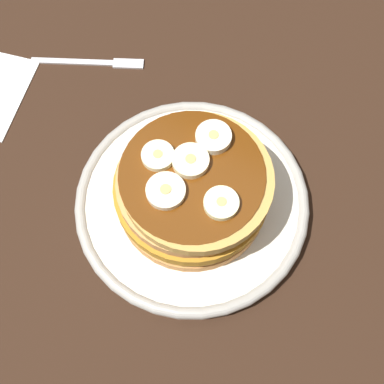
{
  "coord_description": "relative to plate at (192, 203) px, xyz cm",
  "views": [
    {
      "loc": [
        -10.25,
        18.57,
        51.85
      ],
      "look_at": [
        0.0,
        0.0,
        3.81
      ],
      "focal_mm": 51.33,
      "sensor_mm": 36.0,
      "label": 1
    }
  ],
  "objects": [
    {
      "name": "ground_plane",
      "position": [
        0.0,
        0.0,
        -2.58
      ],
      "size": [
        140.0,
        140.0,
        3.0
      ],
      "primitive_type": "cube",
      "color": "black"
    },
    {
      "name": "plate",
      "position": [
        0.0,
        0.0,
        0.0
      ],
      "size": [
        23.4,
        23.4,
        2.0
      ],
      "color": "silver",
      "rests_on": "ground_plane"
    },
    {
      "name": "pancake_stack",
      "position": [
        -0.11,
        -0.07,
        3.58
      ],
      "size": [
        15.21,
        15.08,
        6.12
      ],
      "color": "#C08147",
      "rests_on": "plate"
    },
    {
      "name": "banana_slice_0",
      "position": [
        0.66,
        -0.95,
        6.99
      ],
      "size": [
        3.38,
        3.38,
        0.96
      ],
      "color": "#F6E5B3",
      "rests_on": "pancake_stack"
    },
    {
      "name": "banana_slice_1",
      "position": [
        1.16,
        2.66,
        6.94
      ],
      "size": [
        3.52,
        3.52,
        0.86
      ],
      "color": "beige",
      "rests_on": "pancake_stack"
    },
    {
      "name": "banana_slice_2",
      "position": [
        3.51,
        0.49,
        6.93
      ],
      "size": [
        3.01,
        3.01,
        0.84
      ],
      "color": "#F4ECBA",
      "rests_on": "pancake_stack"
    },
    {
      "name": "banana_slice_3",
      "position": [
        -3.64,
        1.35,
        6.95
      ],
      "size": [
        3.11,
        3.11,
        0.88
      ],
      "color": "#EEF2B6",
      "rests_on": "pancake_stack"
    },
    {
      "name": "banana_slice_4",
      "position": [
        0.26,
        -4.05,
        7.03
      ],
      "size": [
        3.32,
        3.32,
        1.04
      ],
      "color": "#EFE9C6",
      "rests_on": "pancake_stack"
    },
    {
      "name": "fork",
      "position": [
        18.5,
        -10.28,
        -0.83
      ],
      "size": [
        12.08,
        6.66,
        0.5
      ],
      "color": "silver",
      "rests_on": "ground_plane"
    }
  ]
}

